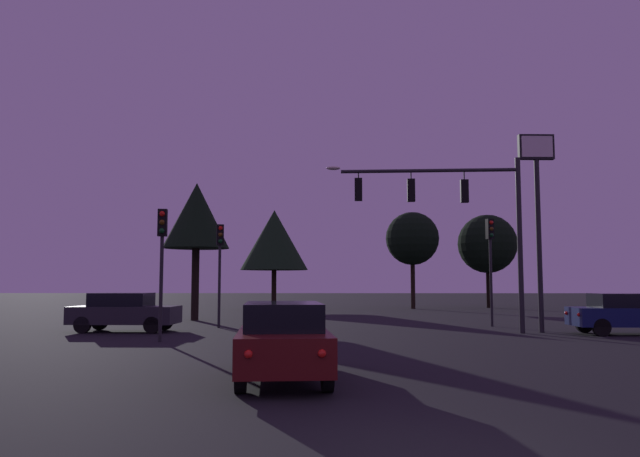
{
  "coord_description": "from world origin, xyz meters",
  "views": [
    {
      "loc": [
        -1.02,
        -6.76,
        1.91
      ],
      "look_at": [
        -1.37,
        15.95,
        3.94
      ],
      "focal_mm": 34.31,
      "sensor_mm": 36.0,
      "label": 1
    }
  ],
  "objects_px": {
    "tree_left_far": "(274,240)",
    "tree_behind_sign": "(412,239)",
    "car_crossing_right": "(628,313)",
    "tree_center_horizon": "(196,216)",
    "traffic_signal_mast_arm": "(454,207)",
    "store_sign_illuminated": "(537,188)",
    "traffic_light_corner_left": "(490,250)",
    "traffic_light_corner_right": "(220,254)",
    "car_nearside_lane": "(283,339)",
    "car_crossing_left": "(124,311)",
    "tree_right_cluster": "(487,244)",
    "traffic_light_median": "(162,247)"
  },
  "relations": [
    {
      "from": "tree_left_far",
      "to": "tree_behind_sign",
      "type": "bearing_deg",
      "value": 6.15
    },
    {
      "from": "car_crossing_right",
      "to": "tree_center_horizon",
      "type": "xyz_separation_m",
      "value": [
        -18.02,
        8.33,
        4.56
      ]
    },
    {
      "from": "traffic_signal_mast_arm",
      "to": "store_sign_illuminated",
      "type": "bearing_deg",
      "value": 3.89
    },
    {
      "from": "traffic_light_corner_left",
      "to": "tree_behind_sign",
      "type": "bearing_deg",
      "value": 93.02
    },
    {
      "from": "traffic_light_corner_right",
      "to": "store_sign_illuminated",
      "type": "xyz_separation_m",
      "value": [
        12.95,
        -2.33,
        2.5
      ]
    },
    {
      "from": "store_sign_illuminated",
      "to": "tree_center_horizon",
      "type": "distance_m",
      "value": 16.84
    },
    {
      "from": "car_crossing_right",
      "to": "tree_behind_sign",
      "type": "bearing_deg",
      "value": 102.25
    },
    {
      "from": "car_nearside_lane",
      "to": "tree_center_horizon",
      "type": "relative_size",
      "value": 0.66
    },
    {
      "from": "store_sign_illuminated",
      "to": "tree_behind_sign",
      "type": "bearing_deg",
      "value": 95.27
    },
    {
      "from": "car_crossing_right",
      "to": "tree_center_horizon",
      "type": "distance_m",
      "value": 20.37
    },
    {
      "from": "traffic_light_corner_left",
      "to": "tree_center_horizon",
      "type": "distance_m",
      "value": 14.81
    },
    {
      "from": "traffic_light_corner_left",
      "to": "car_crossing_left",
      "type": "bearing_deg",
      "value": -168.26
    },
    {
      "from": "car_nearside_lane",
      "to": "tree_left_far",
      "type": "bearing_deg",
      "value": 95.53
    },
    {
      "from": "tree_behind_sign",
      "to": "tree_left_far",
      "type": "distance_m",
      "value": 10.32
    },
    {
      "from": "traffic_signal_mast_arm",
      "to": "car_crossing_left",
      "type": "height_order",
      "value": "traffic_signal_mast_arm"
    },
    {
      "from": "car_crossing_right",
      "to": "car_nearside_lane",
      "type": "bearing_deg",
      "value": -138.18
    },
    {
      "from": "car_crossing_right",
      "to": "store_sign_illuminated",
      "type": "distance_m",
      "value": 5.72
    },
    {
      "from": "car_nearside_lane",
      "to": "tree_right_cluster",
      "type": "height_order",
      "value": "tree_right_cluster"
    },
    {
      "from": "car_nearside_lane",
      "to": "tree_right_cluster",
      "type": "distance_m",
      "value": 37.81
    },
    {
      "from": "tree_right_cluster",
      "to": "traffic_light_corner_right",
      "type": "bearing_deg",
      "value": -128.75
    },
    {
      "from": "traffic_signal_mast_arm",
      "to": "traffic_light_corner_left",
      "type": "xyz_separation_m",
      "value": [
        2.28,
        3.52,
        -1.52
      ]
    },
    {
      "from": "car_nearside_lane",
      "to": "tree_center_horizon",
      "type": "height_order",
      "value": "tree_center_horizon"
    },
    {
      "from": "traffic_light_corner_left",
      "to": "tree_right_cluster",
      "type": "distance_m",
      "value": 20.9
    },
    {
      "from": "traffic_signal_mast_arm",
      "to": "tree_right_cluster",
      "type": "bearing_deg",
      "value": 72.76
    },
    {
      "from": "traffic_signal_mast_arm",
      "to": "traffic_light_median",
      "type": "distance_m",
      "value": 11.21
    },
    {
      "from": "store_sign_illuminated",
      "to": "car_crossing_left",
      "type": "bearing_deg",
      "value": 179.56
    },
    {
      "from": "car_crossing_right",
      "to": "tree_right_cluster",
      "type": "relative_size",
      "value": 0.59
    },
    {
      "from": "store_sign_illuminated",
      "to": "tree_left_far",
      "type": "height_order",
      "value": "store_sign_illuminated"
    },
    {
      "from": "car_crossing_right",
      "to": "tree_left_far",
      "type": "bearing_deg",
      "value": 125.17
    },
    {
      "from": "traffic_signal_mast_arm",
      "to": "car_nearside_lane",
      "type": "xyz_separation_m",
      "value": [
        -5.82,
        -11.47,
        -4.08
      ]
    },
    {
      "from": "tree_center_horizon",
      "to": "traffic_light_corner_right",
      "type": "bearing_deg",
      "value": -66.93
    },
    {
      "from": "traffic_signal_mast_arm",
      "to": "tree_center_horizon",
      "type": "height_order",
      "value": "tree_center_horizon"
    },
    {
      "from": "traffic_signal_mast_arm",
      "to": "tree_behind_sign",
      "type": "height_order",
      "value": "tree_behind_sign"
    },
    {
      "from": "traffic_signal_mast_arm",
      "to": "car_crossing_right",
      "type": "relative_size",
      "value": 1.77
    },
    {
      "from": "tree_behind_sign",
      "to": "tree_center_horizon",
      "type": "distance_m",
      "value": 19.4
    },
    {
      "from": "store_sign_illuminated",
      "to": "tree_behind_sign",
      "type": "relative_size",
      "value": 1.08
    },
    {
      "from": "store_sign_illuminated",
      "to": "tree_left_far",
      "type": "xyz_separation_m",
      "value": [
        -12.26,
        20.61,
        -0.6
      ]
    },
    {
      "from": "car_nearside_lane",
      "to": "tree_behind_sign",
      "type": "height_order",
      "value": "tree_behind_sign"
    },
    {
      "from": "traffic_light_corner_right",
      "to": "tree_center_horizon",
      "type": "relative_size",
      "value": 0.62
    },
    {
      "from": "traffic_signal_mast_arm",
      "to": "car_nearside_lane",
      "type": "height_order",
      "value": "traffic_signal_mast_arm"
    },
    {
      "from": "traffic_signal_mast_arm",
      "to": "car_crossing_left",
      "type": "distance_m",
      "value": 13.6
    },
    {
      "from": "traffic_signal_mast_arm",
      "to": "traffic_light_corner_left",
      "type": "relative_size",
      "value": 1.59
    },
    {
      "from": "car_nearside_lane",
      "to": "car_crossing_left",
      "type": "relative_size",
      "value": 1.13
    },
    {
      "from": "tree_left_far",
      "to": "traffic_light_corner_right",
      "type": "bearing_deg",
      "value": -92.15
    },
    {
      "from": "traffic_light_median",
      "to": "car_crossing_right",
      "type": "xyz_separation_m",
      "value": [
        16.63,
        3.08,
        -2.28
      ]
    },
    {
      "from": "tree_behind_sign",
      "to": "car_crossing_left",
      "type": "bearing_deg",
      "value": -123.5
    },
    {
      "from": "traffic_light_corner_left",
      "to": "tree_behind_sign",
      "type": "height_order",
      "value": "tree_behind_sign"
    },
    {
      "from": "traffic_light_median",
      "to": "car_crossing_left",
      "type": "relative_size",
      "value": 1.04
    },
    {
      "from": "tree_center_horizon",
      "to": "tree_right_cluster",
      "type": "distance_m",
      "value": 25.02
    },
    {
      "from": "tree_left_far",
      "to": "tree_right_cluster",
      "type": "relative_size",
      "value": 1.01
    }
  ]
}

